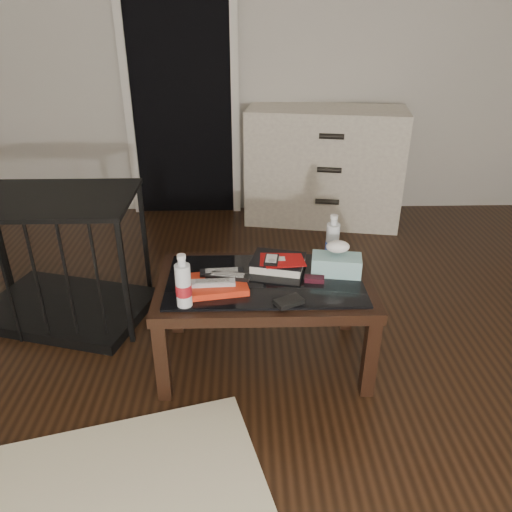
{
  "coord_description": "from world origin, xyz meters",
  "views": [
    {
      "loc": [
        0.07,
        -1.6,
        1.61
      ],
      "look_at": [
        0.13,
        0.48,
        0.55
      ],
      "focal_mm": 35.0,
      "sensor_mm": 36.0,
      "label": 1
    }
  ],
  "objects_px": {
    "dresser": "(324,166)",
    "water_bottle_left": "(183,280)",
    "textbook": "(278,263)",
    "pet_crate": "(61,278)",
    "water_bottle_right": "(333,238)",
    "coffee_table": "(264,291)",
    "tissue_box": "(336,265)"
  },
  "relations": [
    {
      "from": "coffee_table",
      "to": "water_bottle_right",
      "type": "xyz_separation_m",
      "value": [
        0.34,
        0.19,
        0.18
      ]
    },
    {
      "from": "water_bottle_right",
      "to": "coffee_table",
      "type": "bearing_deg",
      "value": -150.83
    },
    {
      "from": "coffee_table",
      "to": "tissue_box",
      "type": "height_order",
      "value": "tissue_box"
    },
    {
      "from": "coffee_table",
      "to": "textbook",
      "type": "xyz_separation_m",
      "value": [
        0.07,
        0.12,
        0.09
      ]
    },
    {
      "from": "pet_crate",
      "to": "textbook",
      "type": "bearing_deg",
      "value": 0.34
    },
    {
      "from": "pet_crate",
      "to": "textbook",
      "type": "relative_size",
      "value": 4.12
    },
    {
      "from": "dresser",
      "to": "coffee_table",
      "type": "bearing_deg",
      "value": -96.68
    },
    {
      "from": "textbook",
      "to": "tissue_box",
      "type": "distance_m",
      "value": 0.28
    },
    {
      "from": "dresser",
      "to": "water_bottle_left",
      "type": "bearing_deg",
      "value": -103.73
    },
    {
      "from": "coffee_table",
      "to": "pet_crate",
      "type": "height_order",
      "value": "pet_crate"
    },
    {
      "from": "dresser",
      "to": "textbook",
      "type": "xyz_separation_m",
      "value": [
        -0.48,
        -1.7,
        0.03
      ]
    },
    {
      "from": "dresser",
      "to": "tissue_box",
      "type": "relative_size",
      "value": 5.52
    },
    {
      "from": "water_bottle_right",
      "to": "tissue_box",
      "type": "xyz_separation_m",
      "value": [
        -0.0,
        -0.14,
        -0.07
      ]
    },
    {
      "from": "coffee_table",
      "to": "dresser",
      "type": "xyz_separation_m",
      "value": [
        0.55,
        1.82,
        0.05
      ]
    },
    {
      "from": "water_bottle_left",
      "to": "water_bottle_right",
      "type": "relative_size",
      "value": 1.0
    },
    {
      "from": "water_bottle_right",
      "to": "tissue_box",
      "type": "distance_m",
      "value": 0.16
    },
    {
      "from": "water_bottle_right",
      "to": "textbook",
      "type": "bearing_deg",
      "value": -164.81
    },
    {
      "from": "textbook",
      "to": "water_bottle_right",
      "type": "xyz_separation_m",
      "value": [
        0.27,
        0.07,
        0.1
      ]
    },
    {
      "from": "textbook",
      "to": "water_bottle_left",
      "type": "xyz_separation_m",
      "value": [
        -0.42,
        -0.33,
        0.1
      ]
    },
    {
      "from": "dresser",
      "to": "water_bottle_right",
      "type": "bearing_deg",
      "value": -87.13
    },
    {
      "from": "coffee_table",
      "to": "pet_crate",
      "type": "xyz_separation_m",
      "value": [
        -1.12,
        0.45,
        -0.17
      ]
    },
    {
      "from": "coffee_table",
      "to": "water_bottle_left",
      "type": "distance_m",
      "value": 0.45
    },
    {
      "from": "tissue_box",
      "to": "pet_crate",
      "type": "bearing_deg",
      "value": 174.21
    },
    {
      "from": "coffee_table",
      "to": "pet_crate",
      "type": "distance_m",
      "value": 1.22
    },
    {
      "from": "pet_crate",
      "to": "water_bottle_right",
      "type": "relative_size",
      "value": 4.33
    },
    {
      "from": "pet_crate",
      "to": "water_bottle_left",
      "type": "height_order",
      "value": "pet_crate"
    },
    {
      "from": "water_bottle_right",
      "to": "tissue_box",
      "type": "height_order",
      "value": "water_bottle_right"
    },
    {
      "from": "coffee_table",
      "to": "textbook",
      "type": "distance_m",
      "value": 0.16
    },
    {
      "from": "coffee_table",
      "to": "dresser",
      "type": "distance_m",
      "value": 1.9
    },
    {
      "from": "dresser",
      "to": "pet_crate",
      "type": "distance_m",
      "value": 2.17
    },
    {
      "from": "coffee_table",
      "to": "tissue_box",
      "type": "relative_size",
      "value": 4.35
    },
    {
      "from": "pet_crate",
      "to": "tissue_box",
      "type": "distance_m",
      "value": 1.54
    }
  ]
}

